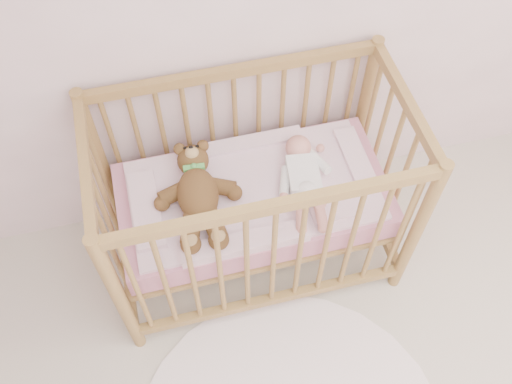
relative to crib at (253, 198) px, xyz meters
name	(u,v)px	position (x,y,z in m)	size (l,w,h in m)	color
crib	(253,198)	(0.00, 0.00, 0.00)	(1.36, 0.76, 1.00)	olive
mattress	(253,200)	(0.00, 0.00, -0.01)	(1.22, 0.62, 0.13)	pink
blanket	(253,191)	(0.00, 0.00, 0.06)	(1.10, 0.58, 0.06)	#F8AACB
baby	(304,174)	(0.22, -0.02, 0.14)	(0.25, 0.53, 0.13)	white
teddy_bear	(198,195)	(-0.25, -0.02, 0.15)	(0.40, 0.57, 0.16)	brown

